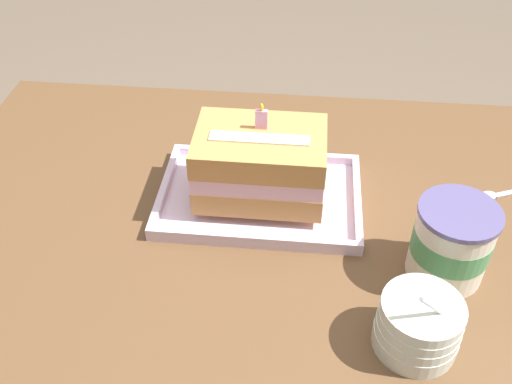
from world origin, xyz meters
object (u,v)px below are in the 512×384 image
object	(u,v)px
birthday_cake	(260,163)
bowl_stack	(418,325)
serving_spoon_near_tray	(500,194)
ice_cream_tub	(451,242)
foil_tray	(260,197)

from	to	relation	value
birthday_cake	bowl_stack	size ratio (longest dim) A/B	1.69
serving_spoon_near_tray	birthday_cake	bearing A→B (deg)	-172.71
bowl_stack	ice_cream_tub	world-z (taller)	same
foil_tray	ice_cream_tub	xyz separation A→B (m)	(0.30, -0.14, 0.06)
birthday_cake	serving_spoon_near_tray	xyz separation A→B (m)	(0.42, 0.05, -0.08)
ice_cream_tub	serving_spoon_near_tray	size ratio (longest dim) A/B	0.83
foil_tray	ice_cream_tub	world-z (taller)	ice_cream_tub
bowl_stack	serving_spoon_near_tray	size ratio (longest dim) A/B	0.83
foil_tray	birthday_cake	size ratio (longest dim) A/B	1.63
bowl_stack	ice_cream_tub	size ratio (longest dim) A/B	1.00
ice_cream_tub	foil_tray	bearing A→B (deg)	155.36
bowl_stack	foil_tray	bearing A→B (deg)	131.01
birthday_cake	ice_cream_tub	size ratio (longest dim) A/B	1.69
bowl_stack	ice_cream_tub	xyz separation A→B (m)	(0.06, 0.14, 0.02)
foil_tray	birthday_cake	world-z (taller)	birthday_cake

